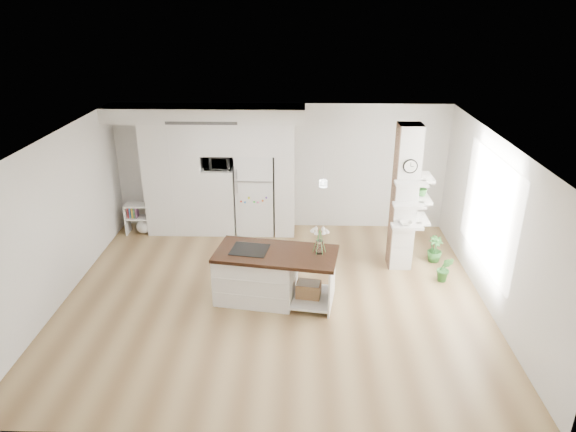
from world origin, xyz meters
The scene contains 14 objects.
floor centered at (0.00, 0.00, 0.00)m, with size 7.00×6.00×0.01m, color tan.
room centered at (0.00, 0.00, 1.86)m, with size 7.04×6.04×2.72m.
cabinet_wall centered at (-1.45, 2.67, 1.51)m, with size 4.00×0.71×2.70m.
refrigerator centered at (-0.53, 2.68, 0.88)m, with size 0.78×0.69×1.75m.
column centered at (2.38, 1.13, 1.35)m, with size 0.69×0.90×2.70m.
window centered at (3.48, 0.30, 1.50)m, with size 2.40×2.40×0.00m, color white.
pendant_light centered at (1.70, 0.15, 2.12)m, with size 0.12×0.12×0.10m, color white.
kitchen_island centered at (-0.17, -0.02, 0.46)m, with size 2.08×1.23×1.45m.
bookshelf centered at (-2.98, 2.50, 0.29)m, with size 0.56×0.33×0.66m.
floor_plant_a centered at (3.00, 0.62, 0.25)m, with size 0.27×0.22×0.50m, color #31742E.
floor_plant_b centered at (3.00, 1.38, 0.25)m, with size 0.28×0.28×0.51m, color #31742E.
microwave centered at (-1.27, 2.62, 1.57)m, with size 0.54×0.37×0.30m, color #2D2D2D.
shelf_plant centered at (2.63, 1.30, 1.52)m, with size 0.27×0.23×0.30m, color #31742E.
decor_bowl centered at (2.30, 0.90, 1.00)m, with size 0.22×0.22×0.05m, color white.
Camera 1 is at (0.45, -7.43, 4.66)m, focal length 32.00 mm.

